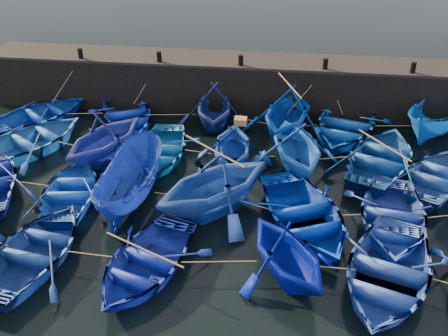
# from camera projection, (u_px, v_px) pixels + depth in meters

# --- Properties ---
(ground) EXTENTS (120.00, 120.00, 0.00)m
(ground) POSITION_uv_depth(u_px,v_px,m) (212.00, 233.00, 17.23)
(ground) COLOR black
(ground) RESTS_ON ground
(quay_wall) EXTENTS (26.00, 2.50, 2.50)m
(quay_wall) POSITION_uv_depth(u_px,v_px,m) (242.00, 85.00, 25.46)
(quay_wall) COLOR black
(quay_wall) RESTS_ON ground
(quay_top) EXTENTS (26.00, 2.50, 0.12)m
(quay_top) POSITION_uv_depth(u_px,v_px,m) (242.00, 60.00, 24.78)
(quay_top) COLOR black
(quay_top) RESTS_ON quay_wall
(bollard_0) EXTENTS (0.24, 0.24, 0.50)m
(bollard_0) POSITION_uv_depth(u_px,v_px,m) (80.00, 53.00, 24.71)
(bollard_0) COLOR black
(bollard_0) RESTS_ON quay_top
(bollard_1) EXTENTS (0.24, 0.24, 0.50)m
(bollard_1) POSITION_uv_depth(u_px,v_px,m) (159.00, 57.00, 24.28)
(bollard_1) COLOR black
(bollard_1) RESTS_ON quay_top
(bollard_2) EXTENTS (0.24, 0.24, 0.50)m
(bollard_2) POSITION_uv_depth(u_px,v_px,m) (241.00, 60.00, 23.85)
(bollard_2) COLOR black
(bollard_2) RESTS_ON quay_top
(bollard_3) EXTENTS (0.24, 0.24, 0.50)m
(bollard_3) POSITION_uv_depth(u_px,v_px,m) (325.00, 64.00, 23.42)
(bollard_3) COLOR black
(bollard_3) RESTS_ON quay_top
(bollard_4) EXTENTS (0.24, 0.24, 0.50)m
(bollard_4) POSITION_uv_depth(u_px,v_px,m) (413.00, 68.00, 22.99)
(bollard_4) COLOR black
(bollard_4) RESTS_ON quay_top
(boat_0) EXTENTS (5.68, 5.93, 1.00)m
(boat_0) POSITION_uv_depth(u_px,v_px,m) (42.00, 114.00, 24.24)
(boat_0) COLOR #09329B
(boat_0) RESTS_ON ground
(boat_1) EXTENTS (5.44, 5.99, 1.02)m
(boat_1) POSITION_uv_depth(u_px,v_px,m) (127.00, 115.00, 24.17)
(boat_1) COLOR #0C229E
(boat_1) RESTS_ON ground
(boat_2) EXTENTS (4.02, 4.52, 2.18)m
(boat_2) POSITION_uv_depth(u_px,v_px,m) (214.00, 105.00, 23.71)
(boat_2) COLOR navy
(boat_2) RESTS_ON ground
(boat_3) EXTENTS (5.03, 5.52, 2.49)m
(boat_3) POSITION_uv_depth(u_px,v_px,m) (288.00, 111.00, 22.76)
(boat_3) COLOR #0336A2
(boat_3) RESTS_ON ground
(boat_4) EXTENTS (5.36, 6.40, 1.14)m
(boat_4) POSITION_uv_depth(u_px,v_px,m) (345.00, 125.00, 23.11)
(boat_4) COLOR navy
(boat_4) RESTS_ON ground
(boat_5) EXTENTS (4.18, 5.19, 1.91)m
(boat_5) POSITION_uv_depth(u_px,v_px,m) (436.00, 119.00, 22.75)
(boat_5) COLOR blue
(boat_5) RESTS_ON ground
(boat_6) EXTENTS (5.75, 6.23, 1.05)m
(boat_6) POSITION_uv_depth(u_px,v_px,m) (32.00, 140.00, 21.94)
(boat_6) COLOR #215DAD
(boat_6) RESTS_ON ground
(boat_7) EXTENTS (5.25, 5.54, 2.30)m
(boat_7) POSITION_uv_depth(u_px,v_px,m) (105.00, 137.00, 20.84)
(boat_7) COLOR navy
(boat_7) RESTS_ON ground
(boat_8) EXTENTS (3.42, 4.63, 0.93)m
(boat_8) POSITION_uv_depth(u_px,v_px,m) (161.00, 150.00, 21.30)
(boat_8) COLOR #135FA0
(boat_8) RESTS_ON ground
(boat_9) EXTENTS (3.51, 4.00, 2.00)m
(boat_9) POSITION_uv_depth(u_px,v_px,m) (233.00, 146.00, 20.51)
(boat_9) COLOR navy
(boat_9) RESTS_ON ground
(boat_10) EXTENTS (4.75, 5.19, 2.32)m
(boat_10) POSITION_uv_depth(u_px,v_px,m) (297.00, 145.00, 20.23)
(boat_10) COLOR blue
(boat_10) RESTS_ON ground
(boat_11) EXTENTS (5.46, 6.30, 1.09)m
(boat_11) POSITION_uv_depth(u_px,v_px,m) (382.00, 157.00, 20.60)
(boat_11) COLOR navy
(boat_11) RESTS_ON ground
(boat_12) EXTENTS (4.83, 5.35, 0.91)m
(boat_12) POSITION_uv_depth(u_px,v_px,m) (437.00, 175.00, 19.56)
(boat_12) COLOR #264D90
(boat_12) RESTS_ON ground
(boat_14) EXTENTS (3.66, 4.68, 0.89)m
(boat_14) POSITION_uv_depth(u_px,v_px,m) (72.00, 190.00, 18.73)
(boat_14) COLOR blue
(boat_14) RESTS_ON ground
(boat_15) EXTENTS (2.10, 4.96, 1.88)m
(boat_15) POSITION_uv_depth(u_px,v_px,m) (130.00, 182.00, 18.28)
(boat_15) COLOR navy
(boat_15) RESTS_ON ground
(boat_16) EXTENTS (6.32, 6.31, 2.52)m
(boat_16) POSITION_uv_depth(u_px,v_px,m) (214.00, 182.00, 17.67)
(boat_16) COLOR #1D459D
(boat_16) RESTS_ON ground
(boat_17) EXTENTS (5.40, 6.17, 1.07)m
(boat_17) POSITION_uv_depth(u_px,v_px,m) (304.00, 214.00, 17.29)
(boat_17) COLOR #0029A6
(boat_17) RESTS_ON ground
(boat_18) EXTENTS (4.06, 5.23, 1.00)m
(boat_18) POSITION_uv_depth(u_px,v_px,m) (392.00, 218.00, 17.17)
(boat_18) COLOR #213F9F
(boat_18) RESTS_ON ground
(boat_21) EXTENTS (4.05, 5.17, 0.98)m
(boat_21) POSITION_uv_depth(u_px,v_px,m) (35.00, 250.00, 15.75)
(boat_21) COLOR navy
(boat_21) RESTS_ON ground
(boat_22) EXTENTS (4.40, 5.27, 0.94)m
(boat_22) POSITION_uv_depth(u_px,v_px,m) (145.00, 262.00, 15.31)
(boat_22) COLOR navy
(boat_22) RESTS_ON ground
(boat_23) EXTENTS (4.69, 4.85, 1.95)m
(boat_23) POSITION_uv_depth(u_px,v_px,m) (287.00, 253.00, 14.90)
(boat_23) COLOR #001092
(boat_23) RESTS_ON ground
(boat_24) EXTENTS (5.17, 6.12, 1.08)m
(boat_24) POSITION_uv_depth(u_px,v_px,m) (387.00, 273.00, 14.80)
(boat_24) COLOR #27479D
(boat_24) RESTS_ON ground
(wooden_crate) EXTENTS (0.49, 0.42, 0.27)m
(wooden_crate) POSITION_uv_depth(u_px,v_px,m) (241.00, 121.00, 19.88)
(wooden_crate) COLOR brown
(wooden_crate) RESTS_ON boat_9
(mooring_ropes) EXTENTS (18.65, 11.75, 2.10)m
(mooring_ropes) POSITION_uv_depth(u_px,v_px,m) (228.00, 143.00, 21.00)
(mooring_ropes) COLOR tan
(mooring_ropes) RESTS_ON ground
(loose_oars) EXTENTS (10.36, 11.90, 1.64)m
(loose_oars) POSITION_uv_depth(u_px,v_px,m) (268.00, 150.00, 18.61)
(loose_oars) COLOR #99724C
(loose_oars) RESTS_ON ground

